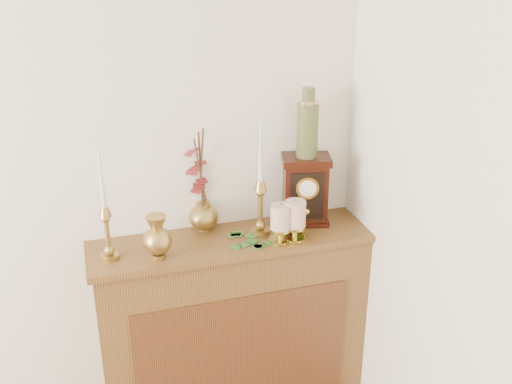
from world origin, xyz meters
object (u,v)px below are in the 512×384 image
object	(u,v)px
ginger_jar	(198,182)
ceramic_vase	(307,126)
candlestick_left	(106,225)
mantel_clock	(305,191)
candlestick_center	(260,199)
bud_vase	(157,238)

from	to	relation	value
ginger_jar	ceramic_vase	xyz separation A→B (m)	(0.47, -0.09, 0.24)
candlestick_left	mantel_clock	distance (m)	0.88
mantel_clock	ceramic_vase	xyz separation A→B (m)	(0.00, 0.00, 0.30)
candlestick_left	candlestick_center	distance (m)	0.65
candlestick_left	ceramic_vase	bearing A→B (deg)	6.06
candlestick_center	mantel_clock	bearing A→B (deg)	13.07
candlestick_center	ceramic_vase	xyz separation A→B (m)	(0.23, 0.06, 0.29)
candlestick_center	bud_vase	world-z (taller)	candlestick_center
bud_vase	ceramic_vase	world-z (taller)	ceramic_vase
ginger_jar	mantel_clock	world-z (taller)	ginger_jar
candlestick_left	ginger_jar	size ratio (longest dim) A/B	0.97
mantel_clock	candlestick_center	bearing A→B (deg)	-153.16
mantel_clock	ginger_jar	bearing A→B (deg)	-177.07
bud_vase	ceramic_vase	bearing A→B (deg)	12.02
mantel_clock	ceramic_vase	world-z (taller)	ceramic_vase
candlestick_center	ginger_jar	world-z (taller)	candlestick_center
ginger_jar	ceramic_vase	bearing A→B (deg)	-10.49
ceramic_vase	candlestick_left	bearing A→B (deg)	-173.94
ceramic_vase	ginger_jar	bearing A→B (deg)	169.51
candlestick_left	mantel_clock	size ratio (longest dim) A/B	1.47
candlestick_left	ceramic_vase	distance (m)	0.93
candlestick_left	candlestick_center	bearing A→B (deg)	3.32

